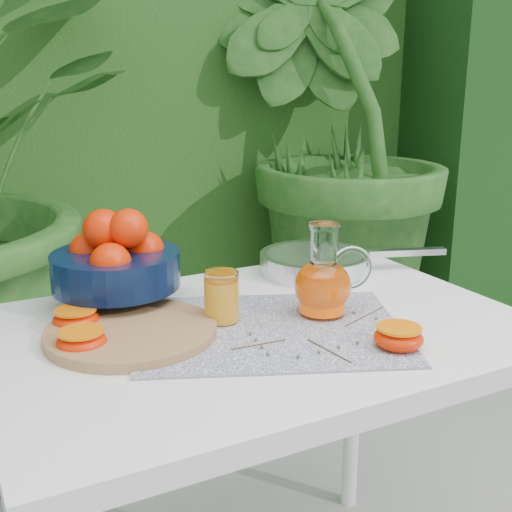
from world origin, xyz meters
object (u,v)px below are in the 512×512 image
juice_pitcher (324,283)px  saute_pan (316,262)px  fruit_bowl (116,261)px  cutting_board (131,332)px  white_table (261,363)px

juice_pitcher → saute_pan: (0.14, 0.25, -0.04)m
fruit_bowl → saute_pan: size_ratio=0.71×
cutting_board → fruit_bowl: (0.03, 0.18, 0.08)m
cutting_board → fruit_bowl: 0.20m
juice_pitcher → saute_pan: size_ratio=0.38×
cutting_board → juice_pitcher: size_ratio=1.69×
juice_pitcher → saute_pan: 0.29m
cutting_board → saute_pan: saute_pan is taller
cutting_board → fruit_bowl: fruit_bowl is taller
white_table → cutting_board: cutting_board is taller
juice_pitcher → saute_pan: juice_pitcher is taller
cutting_board → saute_pan: size_ratio=0.65×
fruit_bowl → juice_pitcher: (0.34, -0.25, -0.03)m
white_table → fruit_bowl: (-0.21, 0.23, 0.18)m
white_table → juice_pitcher: size_ratio=5.46×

